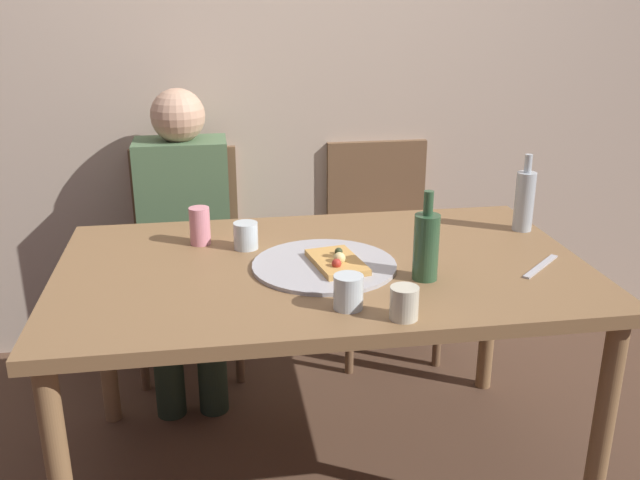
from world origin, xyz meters
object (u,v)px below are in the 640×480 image
(wine_bottle, at_px, (426,245))
(wine_glass, at_px, (348,292))
(pizza_slice_last, at_px, (337,262))
(beer_bottle, at_px, (524,200))
(chair_left, at_px, (187,244))
(pizza_tray, at_px, (325,265))
(guest_in_sweater, at_px, (184,227))
(chair_right, at_px, (381,234))
(tumbler_near, at_px, (404,303))
(soda_can, at_px, (200,226))
(dining_table, at_px, (323,286))
(tumbler_far, at_px, (246,236))
(table_knife, at_px, (541,266))

(wine_bottle, distance_m, wine_glass, 0.30)
(pizza_slice_last, bearing_deg, beer_bottle, 20.01)
(chair_left, bearing_deg, wine_bottle, 124.18)
(pizza_tray, xyz_separation_m, guest_in_sweater, (-0.44, 0.75, -0.11))
(chair_right, bearing_deg, pizza_slice_last, 68.35)
(tumbler_near, xyz_separation_m, soda_can, (-0.50, 0.63, 0.02))
(dining_table, height_order, chair_left, chair_left)
(chair_left, height_order, guest_in_sweater, guest_in_sweater)
(wine_bottle, height_order, tumbler_near, wine_bottle)
(tumbler_near, relative_size, wine_glass, 0.94)
(dining_table, relative_size, wine_glass, 17.44)
(wine_glass, relative_size, soda_can, 0.74)
(pizza_tray, relative_size, chair_right, 0.48)
(pizza_slice_last, height_order, tumbler_near, tumbler_near)
(wine_bottle, bearing_deg, pizza_slice_last, 154.96)
(wine_bottle, bearing_deg, chair_right, 82.64)
(tumbler_far, xyz_separation_m, chair_right, (0.62, 0.71, -0.28))
(pizza_tray, xyz_separation_m, wine_glass, (0.01, -0.29, 0.04))
(tumbler_far, distance_m, soda_can, 0.16)
(wine_glass, height_order, soda_can, soda_can)
(soda_can, bearing_deg, guest_in_sweater, 98.24)
(chair_right, distance_m, guest_in_sweater, 0.86)
(table_knife, bearing_deg, pizza_tray, -51.96)
(chair_left, bearing_deg, pizza_tray, 115.77)
(tumbler_near, distance_m, table_knife, 0.56)
(wine_bottle, bearing_deg, dining_table, 149.12)
(dining_table, relative_size, tumbler_far, 18.52)
(wine_bottle, height_order, guest_in_sweater, guest_in_sweater)
(dining_table, height_order, tumbler_far, tumbler_far)
(wine_bottle, height_order, table_knife, wine_bottle)
(pizza_tray, bearing_deg, table_knife, -9.13)
(beer_bottle, height_order, guest_in_sweater, guest_in_sweater)
(pizza_tray, height_order, soda_can, soda_can)
(wine_glass, height_order, guest_in_sweater, guest_in_sweater)
(wine_bottle, distance_m, guest_in_sweater, 1.15)
(wine_bottle, relative_size, beer_bottle, 0.98)
(beer_bottle, height_order, tumbler_near, beer_bottle)
(wine_bottle, distance_m, beer_bottle, 0.58)
(pizza_tray, distance_m, pizza_slice_last, 0.04)
(tumbler_near, bearing_deg, chair_right, 78.41)
(dining_table, xyz_separation_m, pizza_tray, (0.00, -0.03, 0.08))
(soda_can, bearing_deg, dining_table, -32.60)
(wine_glass, bearing_deg, chair_right, 72.02)
(pizza_tray, height_order, guest_in_sweater, guest_in_sweater)
(wine_bottle, xyz_separation_m, beer_bottle, (0.46, 0.36, 0.00))
(wine_bottle, bearing_deg, tumbler_far, 146.16)
(wine_glass, bearing_deg, pizza_tray, 92.51)
(dining_table, height_order, tumbler_near, tumbler_near)
(wine_bottle, distance_m, chair_left, 1.29)
(tumbler_near, height_order, tumbler_far, same)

